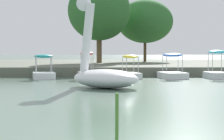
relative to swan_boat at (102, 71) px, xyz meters
The scene contains 9 objects.
shore_bank_far 20.08m from the swan_boat, 85.24° to the left, with size 159.34×26.63×0.58m, color #5B6051.
swan_boat is the anchor object (origin of this frame).
pedal_boat_cyan 8.30m from the swan_boat, 39.71° to the left, with size 1.18×1.78×1.60m.
pedal_boat_blue 6.81m from the swan_boat, 54.73° to the left, with size 1.51×2.11×1.42m.
pedal_boat_yellow 5.52m from the swan_boat, 73.90° to the left, with size 1.21×1.85×1.33m.
pedal_boat_red 5.72m from the swan_boat, 98.91° to the left, with size 1.19×1.89×1.52m.
pedal_boat_teal 6.49m from the swan_boat, 120.58° to the left, with size 1.54×2.08×1.36m.
tree_broadleaf_left 21.97m from the swan_boat, 78.98° to the left, with size 6.09×6.10×6.04m.
tree_broadleaf_right 17.64m from the swan_boat, 91.06° to the left, with size 6.34×5.91×7.12m.
Camera 1 is at (-1.64, -4.61, 1.43)m, focal length 59.85 mm.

